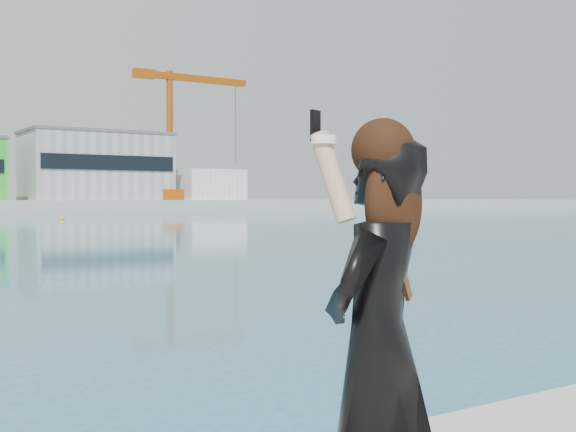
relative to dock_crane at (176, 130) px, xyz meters
name	(u,v)px	position (x,y,z in m)	size (l,w,h in m)	color
warehouse_grey_right	(96,166)	(-13.20, 5.98, -6.80)	(25.50, 15.35, 12.50)	gray
ancillary_shed	(208,185)	(8.80, 4.00, -10.07)	(12.00, 10.00, 6.00)	silver
dock_crane	(176,130)	(0.00, 0.00, 0.00)	(23.00, 4.00, 24.00)	#C7530B
flagpole_right	(2,172)	(-31.11, -1.00, -8.53)	(1.28, 0.16, 8.00)	silver
buoy_near	(62,220)	(-33.85, -45.63, -15.07)	(0.50, 0.50, 0.50)	yellow
woman	(378,329)	(-53.94, -122.22, -13.33)	(0.76, 0.65, 1.85)	black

